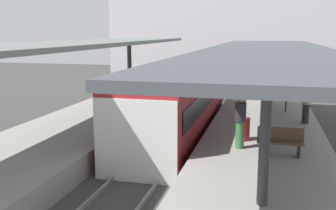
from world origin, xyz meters
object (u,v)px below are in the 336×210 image
(platform_sign, at_px, (287,78))
(litter_bin, at_px, (243,129))
(commuter_train, at_px, (177,101))
(passenger_mid_platform, at_px, (240,121))
(platform_bench, at_px, (280,141))
(passenger_near_bench, at_px, (306,104))

(platform_sign, relative_size, litter_bin, 2.76)
(commuter_train, xyz_separation_m, passenger_mid_platform, (3.02, -4.04, 0.18))
(platform_bench, bearing_deg, litter_bin, 129.49)
(platform_bench, relative_size, passenger_near_bench, 0.87)
(platform_sign, relative_size, passenger_near_bench, 1.38)
(litter_bin, xyz_separation_m, passenger_mid_platform, (-0.06, -1.02, 0.51))
(platform_sign, height_order, passenger_near_bench, platform_sign)
(commuter_train, height_order, platform_sign, commuter_train)
(platform_bench, xyz_separation_m, platform_sign, (0.46, 6.95, 1.16))
(commuter_train, height_order, passenger_near_bench, commuter_train)
(platform_sign, height_order, litter_bin, platform_sign)
(platform_bench, distance_m, litter_bin, 1.89)
(platform_sign, distance_m, litter_bin, 5.86)
(passenger_mid_platform, bearing_deg, passenger_near_bench, 60.36)
(passenger_near_bench, xyz_separation_m, passenger_mid_platform, (-2.41, -4.23, 0.08))
(commuter_train, bearing_deg, passenger_mid_platform, -53.26)
(litter_bin, bearing_deg, platform_bench, -50.51)
(litter_bin, height_order, passenger_near_bench, passenger_near_bench)
(platform_bench, distance_m, platform_sign, 7.06)
(commuter_train, relative_size, litter_bin, 14.60)
(platform_bench, bearing_deg, platform_sign, 86.24)
(passenger_mid_platform, bearing_deg, commuter_train, 126.74)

